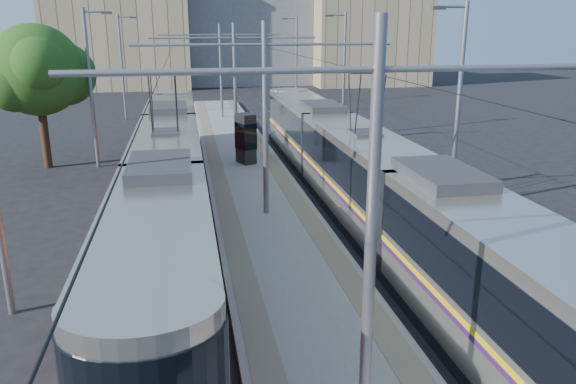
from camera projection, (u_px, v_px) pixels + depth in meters
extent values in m
plane|color=black|center=(313.00, 325.00, 13.89)|extent=(160.00, 160.00, 0.00)
cube|color=gray|center=(242.00, 162.00, 29.88)|extent=(4.00, 50.00, 0.30)
cube|color=gray|center=(215.00, 161.00, 29.58)|extent=(0.70, 50.00, 0.01)
cube|color=gray|center=(269.00, 158.00, 30.08)|extent=(0.70, 50.00, 0.01)
cube|color=gray|center=(159.00, 168.00, 29.17)|extent=(0.07, 70.00, 0.03)
cube|color=gray|center=(187.00, 167.00, 29.42)|extent=(0.07, 70.00, 0.03)
cube|color=gray|center=(295.00, 162.00, 30.41)|extent=(0.07, 70.00, 0.03)
cube|color=gray|center=(321.00, 161.00, 30.66)|extent=(0.07, 70.00, 0.03)
cube|color=black|center=(171.00, 212.00, 21.67)|extent=(2.30, 28.69, 0.40)
cube|color=#ACA79E|center=(168.00, 171.00, 21.20)|extent=(2.40, 27.09, 2.90)
cube|color=black|center=(167.00, 158.00, 21.06)|extent=(2.43, 27.09, 1.30)
cube|color=#FFAD0D|center=(169.00, 181.00, 21.32)|extent=(2.43, 27.09, 0.12)
cube|color=red|center=(169.00, 194.00, 21.46)|extent=(2.42, 27.09, 1.10)
cube|color=#2D2D30|center=(165.00, 129.00, 20.75)|extent=(1.68, 3.00, 0.30)
cube|color=black|center=(361.00, 214.00, 21.49)|extent=(2.30, 31.97, 0.40)
cube|color=beige|center=(363.00, 172.00, 21.02)|extent=(2.40, 30.37, 2.90)
cube|color=black|center=(363.00, 159.00, 20.88)|extent=(2.43, 30.37, 1.30)
cube|color=yellow|center=(362.00, 183.00, 21.14)|extent=(2.43, 30.37, 0.12)
cube|color=#32154A|center=(362.00, 186.00, 21.18)|extent=(2.43, 30.37, 0.10)
cube|color=#2D2D30|center=(365.00, 130.00, 20.57)|extent=(1.68, 3.00, 0.30)
cylinder|color=gray|center=(371.00, 240.00, 9.04)|extent=(0.20, 0.20, 7.00)
cylinder|color=gray|center=(379.00, 69.00, 8.27)|extent=(9.20, 0.10, 0.10)
cylinder|color=gray|center=(265.00, 121.00, 20.35)|extent=(0.20, 0.20, 7.00)
cylinder|color=gray|center=(264.00, 44.00, 19.59)|extent=(9.20, 0.10, 0.10)
cylinder|color=gray|center=(235.00, 87.00, 31.67)|extent=(0.20, 0.20, 7.00)
cylinder|color=gray|center=(234.00, 38.00, 30.90)|extent=(9.20, 0.10, 0.10)
cylinder|color=gray|center=(221.00, 71.00, 42.99)|extent=(0.20, 0.20, 7.00)
cylinder|color=gray|center=(220.00, 35.00, 42.22)|extent=(9.20, 0.10, 0.10)
cylinder|color=black|center=(167.00, 59.00, 27.72)|extent=(0.02, 70.00, 0.02)
cylinder|color=black|center=(309.00, 58.00, 28.97)|extent=(0.02, 70.00, 0.02)
cylinder|color=gray|center=(91.00, 90.00, 28.43)|extent=(0.18, 0.18, 8.00)
cube|color=#2D2D30|center=(107.00, 13.00, 27.56)|extent=(0.50, 0.22, 0.12)
cylinder|color=gray|center=(122.00, 68.00, 43.52)|extent=(0.18, 0.18, 8.00)
cube|color=#2D2D30|center=(133.00, 17.00, 42.65)|extent=(0.50, 0.22, 0.12)
cylinder|color=gray|center=(458.00, 110.00, 21.59)|extent=(0.18, 0.18, 8.00)
cube|color=#2D2D30|center=(439.00, 8.00, 20.34)|extent=(0.50, 0.22, 0.12)
cylinder|color=gray|center=(344.00, 76.00, 36.68)|extent=(0.18, 0.18, 8.00)
cube|color=#2D2D30|center=(329.00, 16.00, 35.43)|extent=(0.50, 0.22, 0.12)
cylinder|color=gray|center=(296.00, 61.00, 51.77)|extent=(0.18, 0.18, 8.00)
cube|color=#2D2D30|center=(285.00, 19.00, 50.52)|extent=(0.50, 0.22, 0.12)
cube|color=black|center=(246.00, 139.00, 28.78)|extent=(1.01, 1.27, 2.55)
cube|color=black|center=(246.00, 135.00, 28.74)|extent=(1.07, 1.33, 1.33)
cylinder|color=#382314|center=(45.00, 139.00, 28.98)|extent=(0.42, 0.42, 3.03)
sphere|color=#154212|center=(37.00, 70.00, 27.99)|extent=(4.54, 4.54, 4.54)
sphere|color=#154212|center=(64.00, 74.00, 28.98)|extent=(3.21, 3.21, 3.21)
cube|color=tan|center=(120.00, 27.00, 66.77)|extent=(16.00, 12.00, 13.96)
cube|color=gray|center=(250.00, 29.00, 73.36)|extent=(18.00, 14.00, 13.57)
cube|color=tan|center=(366.00, 35.00, 70.33)|extent=(14.00, 10.00, 12.08)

